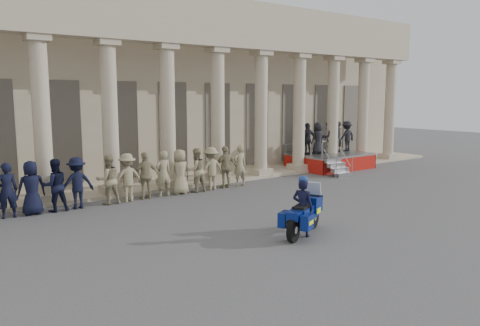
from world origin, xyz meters
name	(u,v)px	position (x,y,z in m)	size (l,w,h in m)	color
ground	(259,238)	(0.00, 0.00, 0.00)	(90.00, 90.00, 0.00)	#464649
building	(86,88)	(0.00, 14.74, 4.52)	(40.00, 12.50, 9.00)	tan
officer_rank	(38,187)	(-4.45, 6.73, 0.95)	(18.11, 0.72, 1.89)	black
reviewing_stand	(330,143)	(11.56, 7.99, 1.43)	(4.32, 4.11, 2.63)	gray
motorcycle	(304,214)	(1.26, -0.56, 0.64)	(2.16, 1.42, 1.48)	black
rider	(303,206)	(1.15, -0.62, 0.89)	(0.64, 0.74, 1.80)	black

